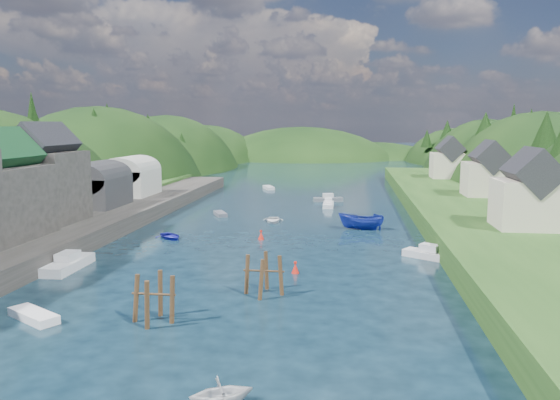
# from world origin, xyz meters

# --- Properties ---
(ground) EXTENTS (600.00, 600.00, 0.00)m
(ground) POSITION_xyz_m (0.00, 50.00, 0.00)
(ground) COLOR black
(ground) RESTS_ON ground
(hillside_left) EXTENTS (44.00, 245.56, 52.00)m
(hillside_left) POSITION_xyz_m (-45.00, 75.00, -8.03)
(hillside_left) COLOR black
(hillside_left) RESTS_ON ground
(hillside_right) EXTENTS (36.00, 245.56, 48.00)m
(hillside_right) POSITION_xyz_m (45.00, 75.00, -7.41)
(hillside_right) COLOR black
(hillside_right) RESTS_ON ground
(far_hills) EXTENTS (103.00, 68.00, 44.00)m
(far_hills) POSITION_xyz_m (1.22, 174.01, -10.80)
(far_hills) COLOR black
(far_hills) RESTS_ON ground
(hill_trees) EXTENTS (91.88, 151.62, 12.61)m
(hill_trees) POSITION_xyz_m (0.46, 64.23, 11.14)
(hill_trees) COLOR black
(hill_trees) RESTS_ON ground
(quay_left) EXTENTS (12.00, 110.00, 2.00)m
(quay_left) POSITION_xyz_m (-24.00, 20.00, 1.00)
(quay_left) COLOR #2D2B28
(quay_left) RESTS_ON ground
(terrace_left_grass) EXTENTS (12.00, 110.00, 2.50)m
(terrace_left_grass) POSITION_xyz_m (-31.00, 20.00, 1.25)
(terrace_left_grass) COLOR #234719
(terrace_left_grass) RESTS_ON ground
(boat_sheds) EXTENTS (7.00, 21.00, 7.50)m
(boat_sheds) POSITION_xyz_m (-26.00, 39.00, 5.27)
(boat_sheds) COLOR #2D2D30
(boat_sheds) RESTS_ON quay_left
(terrace_right) EXTENTS (16.00, 120.00, 2.40)m
(terrace_right) POSITION_xyz_m (25.00, 40.00, 1.20)
(terrace_right) COLOR #234719
(terrace_right) RESTS_ON ground
(right_bank_cottages) EXTENTS (9.00, 59.24, 8.41)m
(right_bank_cottages) POSITION_xyz_m (28.00, 48.33, 5.84)
(right_bank_cottages) COLOR beige
(right_bank_cottages) RESTS_ON terrace_right
(piling_cluster_near) EXTENTS (3.01, 2.82, 3.84)m
(piling_cluster_near) POSITION_xyz_m (-4.47, -3.20, 1.35)
(piling_cluster_near) COLOR #382314
(piling_cluster_near) RESTS_ON ground
(piling_cluster_far) EXTENTS (3.22, 3.00, 3.70)m
(piling_cluster_far) POSITION_xyz_m (1.85, 3.72, 1.28)
(piling_cluster_far) COLOR #382314
(piling_cluster_far) RESTS_ON ground
(channel_buoy_near) EXTENTS (0.70, 0.70, 1.10)m
(channel_buoy_near) POSITION_xyz_m (3.68, 10.02, 0.48)
(channel_buoy_near) COLOR red
(channel_buoy_near) RESTS_ON ground
(channel_buoy_far) EXTENTS (0.70, 0.70, 1.10)m
(channel_buoy_far) POSITION_xyz_m (-1.65, 23.69, 0.48)
(channel_buoy_far) COLOR red
(channel_buoy_far) RESTS_ON ground
(moored_boats) EXTENTS (37.58, 89.29, 2.20)m
(moored_boats) POSITION_xyz_m (-2.57, 19.77, 0.61)
(moored_boats) COLOR #1B1C98
(moored_boats) RESTS_ON ground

